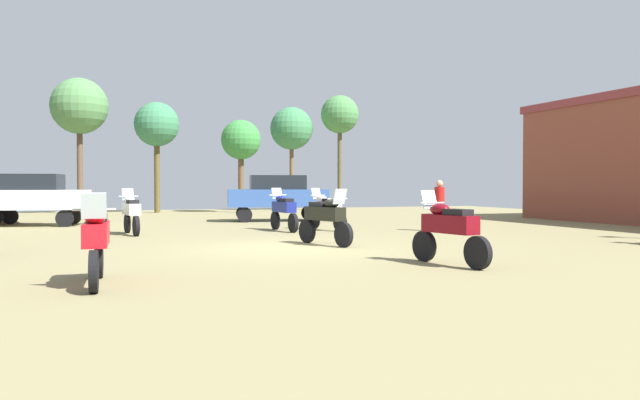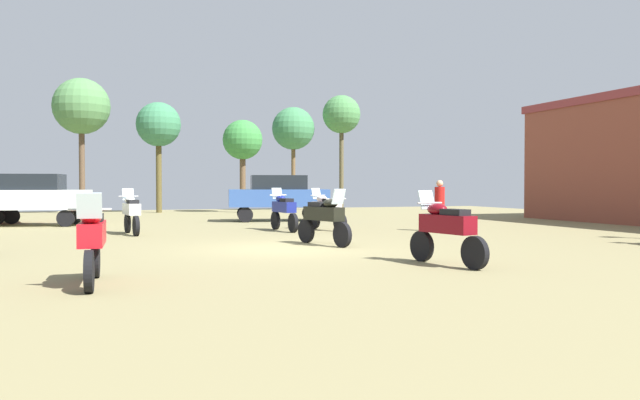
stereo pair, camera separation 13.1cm
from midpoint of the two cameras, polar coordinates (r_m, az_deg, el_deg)
name	(u,v)px [view 2 (the right image)]	position (r m, az deg, el deg)	size (l,w,h in m)	color
ground_plane	(287,249)	(15.69, -2.77, -4.44)	(44.00, 52.00, 0.02)	olive
motorcycle_1	(284,210)	(21.58, -3.15, -0.89)	(0.62, 2.24, 1.48)	black
motorcycle_3	(326,210)	(21.93, 0.73, -0.87)	(0.81, 2.12, 1.47)	black
motorcycle_4	(324,217)	(16.48, 0.61, -1.58)	(0.83, 2.19, 1.48)	black
motorcycle_7	(131,212)	(20.91, -16.57, -1.04)	(0.64, 2.11, 1.47)	black
motorcycle_8	(92,239)	(10.51, -19.62, -3.38)	(0.62, 2.22, 1.47)	black
motorcycle_9	(446,229)	(12.60, 11.65, -2.56)	(0.71, 2.13, 1.47)	black
car_2	(278,194)	(27.48, -3.66, 0.51)	(4.56, 2.55, 2.00)	black
car_3	(30,196)	(26.61, -24.70, 0.36)	(4.54, 2.49, 2.00)	black
person_1	(440,201)	(21.79, 10.97, -0.12)	(0.44, 0.44, 1.74)	#27364C
tree_1	(243,141)	(36.47, -6.94, 5.33)	(2.28, 2.28, 5.32)	brown
tree_4	(81,107)	(37.05, -20.73, 7.88)	(3.06, 3.06, 7.42)	brown
tree_5	(341,116)	(39.17, 2.06, 7.63)	(2.35, 2.35, 7.13)	brown
tree_6	(159,126)	(37.16, -14.34, 6.55)	(2.52, 2.52, 6.30)	brown
tree_7	(293,129)	(39.07, -2.34, 6.44)	(2.63, 2.63, 6.39)	brown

